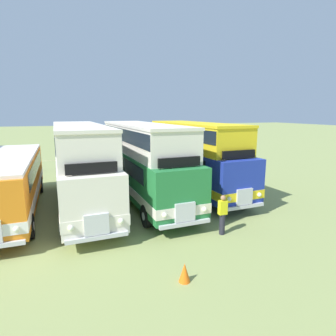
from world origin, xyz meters
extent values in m
plane|color=#8C9956|center=(0.00, 0.00, 0.00)|extent=(200.00, 200.00, 0.00)
cube|color=orange|center=(-3.52, -0.10, 1.70)|extent=(2.64, 10.72, 2.30)
cube|color=white|center=(-3.52, -0.10, 1.10)|extent=(2.68, 10.76, 0.44)
cube|color=#19232D|center=(-3.53, 0.30, 2.30)|extent=(2.64, 8.32, 0.76)
sphere|color=#EAEACC|center=(-2.55, -5.49, 1.10)|extent=(0.22, 0.22, 0.22)
cube|color=white|center=(-3.52, -0.10, 2.92)|extent=(2.59, 10.32, 0.14)
cylinder|color=black|center=(-2.32, -3.83, 0.52)|extent=(0.29, 1.04, 1.04)
cylinder|color=silver|center=(-2.18, -3.83, 0.52)|extent=(0.02, 0.36, 0.36)
cylinder|color=black|center=(-2.42, 3.46, 0.52)|extent=(0.29, 1.04, 1.04)
cylinder|color=silver|center=(-2.27, 3.46, 0.52)|extent=(0.02, 0.36, 0.36)
cylinder|color=black|center=(-4.72, 3.43, 0.52)|extent=(0.29, 1.04, 1.04)
cube|color=silver|center=(0.00, -0.23, 1.70)|extent=(2.78, 11.55, 2.30)
cube|color=silver|center=(0.00, -0.23, 1.10)|extent=(2.82, 11.59, 0.44)
cube|color=#19232D|center=(-0.01, 0.17, 2.30)|extent=(2.75, 9.15, 0.76)
cube|color=#19232D|center=(0.14, -5.91, 2.35)|extent=(2.20, 0.15, 0.90)
cube|color=silver|center=(0.14, -6.02, 1.10)|extent=(0.90, 0.14, 0.80)
cube|color=silver|center=(0.14, -6.05, 0.60)|extent=(2.30, 0.20, 0.16)
sphere|color=#EAEACC|center=(1.04, -6.01, 1.10)|extent=(0.22, 0.22, 0.22)
sphere|color=#EAEACC|center=(-0.76, -6.05, 1.10)|extent=(0.22, 0.22, 0.22)
cube|color=silver|center=(-0.01, 0.02, 3.60)|extent=(2.66, 10.65, 1.50)
cube|color=silver|center=(-0.01, 0.02, 4.42)|extent=(2.72, 10.75, 0.14)
cube|color=#19232D|center=(-0.01, 0.02, 3.90)|extent=(2.70, 10.55, 0.68)
cube|color=black|center=(0.13, -5.42, 3.10)|extent=(1.90, 0.17, 0.40)
cylinder|color=black|center=(1.25, -4.34, 0.52)|extent=(0.31, 1.05, 1.04)
cylinder|color=silver|center=(1.40, -4.34, 0.52)|extent=(0.03, 0.36, 0.36)
cylinder|color=black|center=(-1.05, -4.40, 0.52)|extent=(0.31, 1.05, 1.04)
cylinder|color=silver|center=(-1.20, -4.40, 0.52)|extent=(0.03, 0.36, 0.36)
cylinder|color=black|center=(1.05, 3.74, 0.52)|extent=(0.31, 1.05, 1.04)
cylinder|color=silver|center=(1.20, 3.75, 0.52)|extent=(0.03, 0.36, 0.36)
cylinder|color=black|center=(-1.25, 3.69, 0.52)|extent=(0.31, 1.05, 1.04)
cylinder|color=silver|center=(-1.40, 3.68, 0.52)|extent=(0.03, 0.36, 0.36)
cube|color=#237538|center=(3.52, -0.22, 1.70)|extent=(2.87, 11.43, 2.30)
cube|color=silver|center=(3.52, -0.22, 1.10)|extent=(2.91, 11.47, 0.44)
cube|color=#19232D|center=(3.51, 0.18, 2.30)|extent=(2.82, 9.03, 0.76)
cube|color=#19232D|center=(3.71, -5.84, 2.35)|extent=(2.20, 0.17, 0.90)
cube|color=silver|center=(3.71, -5.95, 1.10)|extent=(0.90, 0.15, 0.80)
cube|color=silver|center=(3.71, -5.98, 0.60)|extent=(2.30, 0.21, 0.16)
sphere|color=#EAEACC|center=(4.61, -5.93, 1.10)|extent=(0.22, 0.22, 0.22)
sphere|color=#EAEACC|center=(2.81, -5.98, 1.10)|extent=(0.22, 0.22, 0.22)
cube|color=silver|center=(3.52, 0.03, 3.60)|extent=(2.74, 10.52, 1.50)
cube|color=silver|center=(3.52, 0.03, 4.42)|extent=(2.80, 10.63, 0.14)
cube|color=#19232D|center=(3.52, 0.03, 3.90)|extent=(2.77, 10.43, 0.68)
cube|color=black|center=(3.69, -5.35, 3.10)|extent=(1.90, 0.18, 0.40)
cylinder|color=black|center=(4.80, -4.26, 0.52)|extent=(0.31, 1.05, 1.04)
cylinder|color=silver|center=(4.95, -4.25, 0.52)|extent=(0.03, 0.36, 0.36)
cylinder|color=black|center=(2.51, -4.33, 0.52)|extent=(0.31, 1.05, 1.04)
cylinder|color=silver|center=(2.36, -4.34, 0.52)|extent=(0.03, 0.36, 0.36)
cylinder|color=black|center=(4.55, 3.69, 0.52)|extent=(0.31, 1.05, 1.04)
cylinder|color=silver|center=(4.70, 3.69, 0.52)|extent=(0.03, 0.36, 0.36)
cylinder|color=black|center=(2.25, 3.61, 0.52)|extent=(0.31, 1.05, 1.04)
cylinder|color=silver|center=(2.10, 3.61, 0.52)|extent=(0.03, 0.36, 0.36)
cube|color=#1E339E|center=(7.05, -0.04, 1.70)|extent=(2.98, 9.86, 2.30)
cube|color=yellow|center=(7.05, -0.04, 1.10)|extent=(3.03, 9.90, 0.44)
cube|color=#19232D|center=(7.03, 0.36, 2.30)|extent=(2.89, 7.46, 0.76)
cube|color=#19232D|center=(7.29, -4.85, 2.35)|extent=(2.20, 0.21, 0.90)
cube|color=silver|center=(7.29, -4.96, 1.10)|extent=(0.90, 0.16, 0.80)
cube|color=silver|center=(7.29, -4.99, 0.60)|extent=(2.30, 0.25, 0.16)
sphere|color=#EAEACC|center=(8.19, -4.92, 1.10)|extent=(0.22, 0.22, 0.22)
sphere|color=#EAEACC|center=(6.39, -5.01, 1.10)|extent=(0.22, 0.22, 0.22)
cube|color=yellow|center=(7.03, 0.21, 3.60)|extent=(2.84, 8.96, 1.50)
cube|color=yellow|center=(7.03, 0.21, 4.42)|extent=(2.90, 9.06, 0.14)
cube|color=#19232D|center=(7.03, 0.21, 3.90)|extent=(2.87, 8.86, 0.68)
cube|color=black|center=(7.26, -4.36, 3.10)|extent=(1.90, 0.21, 0.40)
cylinder|color=black|center=(8.36, -3.25, 0.52)|extent=(0.33, 1.05, 1.04)
cylinder|color=silver|center=(8.51, -3.24, 0.52)|extent=(0.04, 0.36, 0.36)
cylinder|color=black|center=(6.06, -3.37, 0.52)|extent=(0.33, 1.05, 1.04)
cylinder|color=silver|center=(5.91, -3.37, 0.52)|extent=(0.04, 0.36, 0.36)
cylinder|color=black|center=(8.04, 3.09, 0.52)|extent=(0.33, 1.05, 1.04)
cylinder|color=silver|center=(8.19, 3.09, 0.52)|extent=(0.04, 0.36, 0.36)
cylinder|color=black|center=(5.74, 2.97, 0.52)|extent=(0.33, 1.05, 1.04)
cylinder|color=silver|center=(5.59, 2.96, 0.52)|extent=(0.04, 0.36, 0.36)
cone|color=orange|center=(2.43, -8.84, 0.30)|extent=(0.36, 0.36, 0.61)
cylinder|color=#23232D|center=(5.32, -6.21, 0.45)|extent=(0.24, 0.24, 0.90)
cube|color=yellow|center=(5.32, -6.21, 1.20)|extent=(0.36, 0.22, 0.60)
sphere|color=#9E7051|center=(5.32, -6.21, 1.62)|extent=(0.22, 0.22, 0.22)
cylinder|color=#8C704C|center=(-3.35, 10.64, 0.53)|extent=(0.08, 0.08, 1.05)
cylinder|color=#8C704C|center=(3.35, 10.64, 0.53)|extent=(0.08, 0.08, 1.05)
cylinder|color=#8C704C|center=(10.05, 10.64, 0.53)|extent=(0.08, 0.08, 1.05)
cylinder|color=beige|center=(0.00, 10.64, 0.93)|extent=(20.09, 0.03, 0.03)
camera|label=1|loc=(-0.78, -16.09, 5.15)|focal=30.28mm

